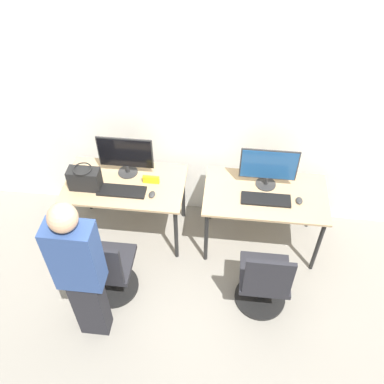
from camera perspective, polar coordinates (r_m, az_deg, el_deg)
ground_plane at (r=4.43m, az=-0.19°, el=-9.18°), size 20.00×20.00×0.00m
wall_back at (r=4.02m, az=1.05°, el=11.98°), size 12.00×0.05×2.80m
desk_left at (r=4.26m, az=-8.85°, el=0.43°), size 1.17×0.66×0.72m
monitor_left at (r=4.16m, az=-8.85°, el=4.88°), size 0.54×0.19×0.42m
keyboard_left at (r=4.11m, az=-9.35°, el=0.14°), size 0.46×0.16×0.02m
mouse_left at (r=4.04m, az=-5.35°, el=-0.32°), size 0.06×0.09×0.03m
office_chair_left at (r=4.02m, az=-11.16°, el=-10.30°), size 0.48×0.48×0.86m
person_left at (r=3.42m, az=-14.71°, el=-10.23°), size 0.36×0.21×1.59m
desk_right at (r=4.16m, az=9.67°, el=-1.03°), size 1.17×0.66×0.72m
monitor_right at (r=4.05m, az=10.17°, el=3.29°), size 0.54×0.19×0.42m
keyboard_right at (r=4.04m, az=9.83°, el=-0.99°), size 0.46×0.16×0.02m
mouse_right at (r=4.09m, az=14.12°, el=-1.11°), size 0.06×0.09×0.03m
office_chair_right at (r=3.93m, az=9.56°, el=-11.86°), size 0.48×0.48×0.86m
handbag at (r=4.15m, az=-14.13°, el=1.74°), size 0.30×0.18×0.25m
placard_left at (r=4.15m, az=-5.49°, el=1.66°), size 0.16×0.03×0.08m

